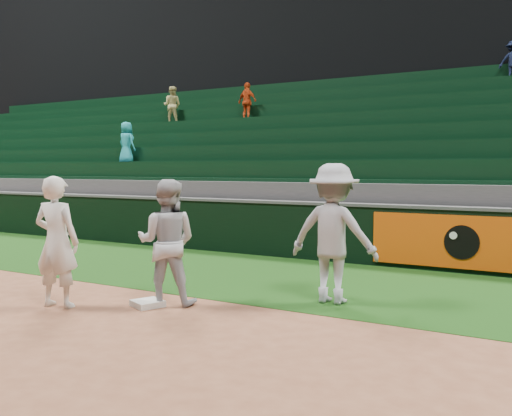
{
  "coord_description": "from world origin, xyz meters",
  "views": [
    {
      "loc": [
        5.42,
        -6.02,
        1.97
      ],
      "look_at": [
        0.54,
        2.3,
        1.3
      ],
      "focal_mm": 40.0,
      "sensor_mm": 36.0,
      "label": 1
    }
  ],
  "objects": [
    {
      "name": "stadium_seating",
      "position": [
        -0.0,
        8.97,
        1.7
      ],
      "size": [
        36.0,
        5.95,
        5.41
      ],
      "color": "#3A3A3C",
      "rests_on": "ground"
    },
    {
      "name": "upper_deck",
      "position": [
        0.0,
        17.45,
        6.0
      ],
      "size": [
        40.0,
        12.0,
        12.0
      ],
      "primitive_type": "cube",
      "color": "black",
      "rests_on": "ground"
    },
    {
      "name": "field_wall",
      "position": [
        0.03,
        5.2,
        0.63
      ],
      "size": [
        36.0,
        0.45,
        1.25
      ],
      "color": "black",
      "rests_on": "ground"
    },
    {
      "name": "base_coach",
      "position": [
        2.22,
        1.67,
        1.03
      ],
      "size": [
        1.34,
        0.81,
        2.04
      ],
      "primitive_type": "imported",
      "rotation": [
        0.0,
        0.0,
        3.18
      ],
      "color": "#9598A2",
      "rests_on": "foul_grass"
    },
    {
      "name": "ground",
      "position": [
        0.0,
        0.0,
        0.0
      ],
      "size": [
        70.0,
        70.0,
        0.0
      ],
      "primitive_type": "plane",
      "color": "brown",
      "rests_on": "ground"
    },
    {
      "name": "baserunner",
      "position": [
        0.18,
        0.37,
        0.91
      ],
      "size": [
        1.09,
        0.99,
        1.82
      ],
      "primitive_type": "imported",
      "rotation": [
        0.0,
        0.0,
        3.56
      ],
      "color": "#AAADB5",
      "rests_on": "ground"
    },
    {
      "name": "foul_grass",
      "position": [
        0.0,
        3.0,
        0.0
      ],
      "size": [
        36.0,
        4.2,
        0.01
      ],
      "primitive_type": "cube",
      "color": "#10330C",
      "rests_on": "ground"
    },
    {
      "name": "first_base",
      "position": [
        0.02,
        0.12,
        0.04
      ],
      "size": [
        0.51,
        0.51,
        0.09
      ],
      "primitive_type": "cube",
      "rotation": [
        0.0,
        0.0,
        -0.4
      ],
      "color": "silver",
      "rests_on": "ground"
    },
    {
      "name": "first_baseman",
      "position": [
        -1.07,
        -0.54,
        0.93
      ],
      "size": [
        0.77,
        0.59,
        1.87
      ],
      "primitive_type": "imported",
      "rotation": [
        0.0,
        0.0,
        3.37
      ],
      "color": "silver",
      "rests_on": "ground"
    }
  ]
}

